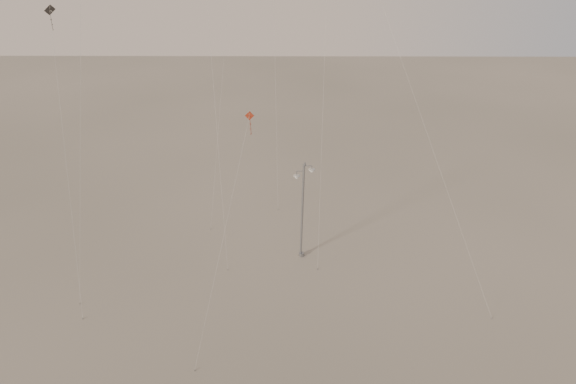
{
  "coord_description": "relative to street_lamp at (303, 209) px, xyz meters",
  "views": [
    {
      "loc": [
        0.41,
        -22.74,
        22.42
      ],
      "look_at": [
        0.21,
        5.0,
        6.93
      ],
      "focal_mm": 28.0,
      "sensor_mm": 36.0,
      "label": 1
    }
  ],
  "objects": [
    {
      "name": "kite_3",
      "position": [
        -4.18,
        -5.56,
        5.53
      ],
      "size": [
        3.53,
        7.84,
        13.61
      ],
      "rotation": [
        0.0,
        0.0,
        -0.18
      ],
      "color": "maroon",
      "rests_on": "ground"
    },
    {
      "name": "street_lamp",
      "position": [
        0.0,
        0.0,
        0.0
      ],
      "size": [
        1.62,
        0.56,
        8.41
      ],
      "color": "#93969B",
      "rests_on": "ground"
    },
    {
      "name": "kite_1",
      "position": [
        -6.91,
        4.86,
        13.2
      ],
      "size": [
        1.73,
        8.79,
        22.73
      ],
      "rotation": [
        0.0,
        0.0,
        -0.36
      ],
      "color": "#2F2B27",
      "rests_on": "ground"
    },
    {
      "name": "kite_4",
      "position": [
        6.63,
        5.28,
        11.8
      ],
      "size": [
        8.75,
        17.17,
        22.79
      ],
      "rotation": [
        0.0,
        0.0,
        1.6
      ],
      "color": "#2F2B27",
      "rests_on": "ground"
    },
    {
      "name": "kite_6",
      "position": [
        -16.16,
        -0.67,
        9.59
      ],
      "size": [
        1.8,
        8.8,
        18.93
      ],
      "rotation": [
        0.0,
        0.0,
        0.97
      ],
      "color": "#2F2B27",
      "rests_on": "ground"
    },
    {
      "name": "ground",
      "position": [
        -1.31,
        -6.74,
        -4.49
      ],
      "size": [
        160.0,
        160.0,
        0.0
      ],
      "primitive_type": "plane",
      "color": "#A09585",
      "rests_on": "ground"
    }
  ]
}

